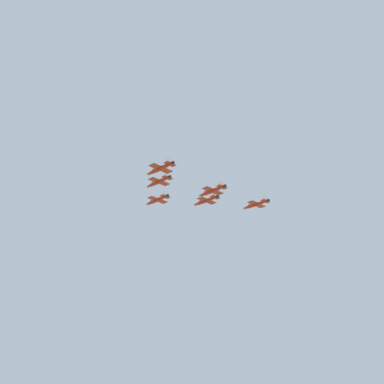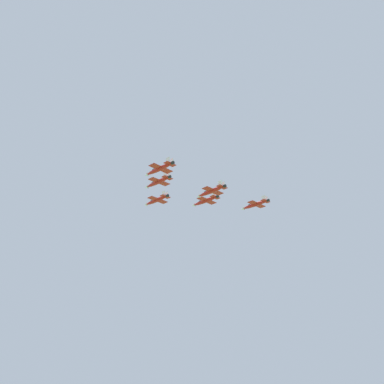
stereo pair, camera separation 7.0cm
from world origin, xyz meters
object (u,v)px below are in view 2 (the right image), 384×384
at_px(jet_right_wingman, 206,201).
at_px(jet_slot_rear, 211,191).
at_px(jet_lead, 157,200).
at_px(jet_left_wingman, 158,182).
at_px(jet_left_outer, 160,169).
at_px(jet_right_outer, 255,204).

distance_m(jet_right_wingman, jet_slot_rear, 21.85).
bearing_deg(jet_lead, jet_left_wingman, 140.23).
height_order(jet_lead, jet_slot_rear, jet_lead).
relative_size(jet_lead, jet_left_wingman, 1.02).
bearing_deg(jet_right_wingman, jet_slot_rear, 139.47).
bearing_deg(jet_left_wingman, jet_left_outer, 140.36).
bearing_deg(jet_left_wingman, jet_right_outer, -110.69).
distance_m(jet_left_wingman, jet_left_outer, 21.80).
xyz_separation_m(jet_left_outer, jet_right_outer, (-16.82, -52.55, 2.35)).
height_order(jet_lead, jet_left_wingman, jet_lead).
xyz_separation_m(jet_right_wingman, jet_right_outer, (-19.66, -8.19, -2.41)).
height_order(jet_right_outer, jet_slot_rear, jet_right_outer).
bearing_deg(jet_right_wingman, jet_lead, 40.20).
relative_size(jet_right_wingman, jet_slot_rear, 1.00).
relative_size(jet_right_wingman, jet_right_outer, 1.03).
relative_size(jet_lead, jet_right_wingman, 0.99).
distance_m(jet_lead, jet_slot_rear, 32.98).
xyz_separation_m(jet_left_wingman, jet_right_outer, (-28.07, -34.47, -2.29)).
bearing_deg(jet_left_outer, jet_right_wingman, -68.74).
bearing_deg(jet_right_wingman, jet_left_wingman, 89.83).
height_order(jet_right_wingman, jet_slot_rear, jet_right_wingman).
distance_m(jet_left_wingman, jet_right_outer, 44.51).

